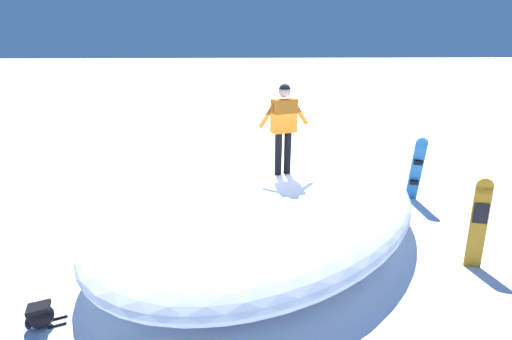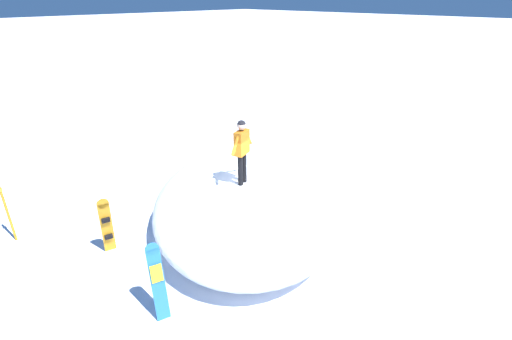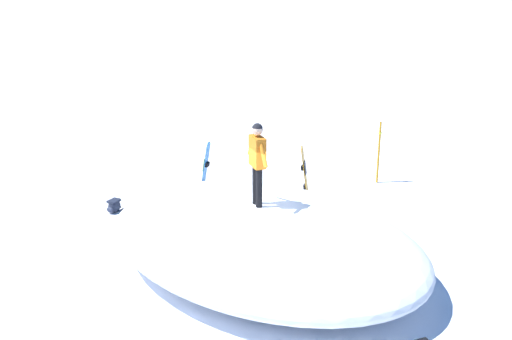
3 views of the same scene
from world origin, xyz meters
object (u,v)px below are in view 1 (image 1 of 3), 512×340
backpack_far (40,316)px  snowboarder_standing (284,121)px  snowboard_secondary_upright (417,169)px  backpack_near (355,165)px  snowboard_primary_upright (479,222)px

backpack_far → snowboarder_standing: bearing=33.5°
snowboarder_standing → snowboard_secondary_upright: bearing=18.7°
snowboard_secondary_upright → backpack_far: bearing=-153.2°
backpack_near → backpack_far: bearing=-137.6°
snowboarder_standing → snowboard_secondary_upright: 3.98m
snowboarder_standing → snowboard_primary_upright: (3.23, -1.45, -1.52)m
snowboard_primary_upright → backpack_far: snowboard_primary_upright is taller
snowboard_primary_upright → backpack_far: (-6.95, -1.01, -0.64)m
snowboard_secondary_upright → backpack_near: (-0.64, 2.35, -0.69)m
snowboard_primary_upright → snowboard_secondary_upright: 2.65m
snowboard_secondary_upright → snowboard_primary_upright: bearing=-95.9°
snowboarder_standing → snowboard_secondary_upright: snowboarder_standing is taller
snowboard_primary_upright → backpack_far: 7.05m
snowboard_secondary_upright → backpack_near: snowboard_secondary_upright is taller
snowboard_secondary_upright → snowboarder_standing: bearing=-161.3°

